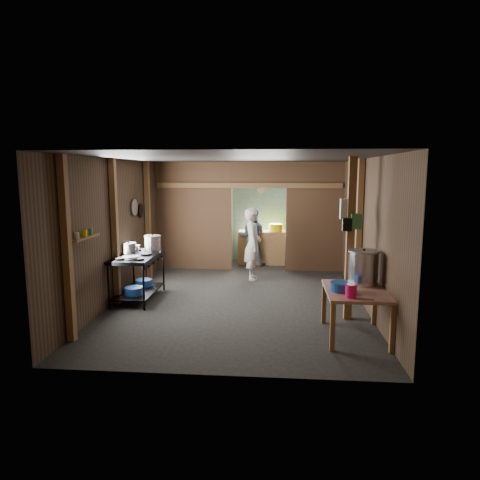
# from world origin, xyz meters

# --- Properties ---
(floor) EXTENTS (4.50, 7.00, 0.00)m
(floor) POSITION_xyz_m (0.00, 0.00, 0.00)
(floor) COLOR black
(floor) RESTS_ON ground
(ceiling) EXTENTS (4.50, 7.00, 0.00)m
(ceiling) POSITION_xyz_m (0.00, 0.00, 2.60)
(ceiling) COLOR #272625
(ceiling) RESTS_ON ground
(wall_back) EXTENTS (4.50, 0.00, 2.60)m
(wall_back) POSITION_xyz_m (0.00, 3.50, 1.30)
(wall_back) COLOR #4C3A22
(wall_back) RESTS_ON ground
(wall_front) EXTENTS (4.50, 0.00, 2.60)m
(wall_front) POSITION_xyz_m (0.00, -3.50, 1.30)
(wall_front) COLOR #4C3A22
(wall_front) RESTS_ON ground
(wall_left) EXTENTS (0.00, 7.00, 2.60)m
(wall_left) POSITION_xyz_m (-2.25, 0.00, 1.30)
(wall_left) COLOR #4C3A22
(wall_left) RESTS_ON ground
(wall_right) EXTENTS (0.00, 7.00, 2.60)m
(wall_right) POSITION_xyz_m (2.25, 0.00, 1.30)
(wall_right) COLOR #4C3A22
(wall_right) RESTS_ON ground
(partition_left) EXTENTS (1.85, 0.10, 2.60)m
(partition_left) POSITION_xyz_m (-1.32, 2.20, 1.30)
(partition_left) COLOR brown
(partition_left) RESTS_ON floor
(partition_right) EXTENTS (1.35, 0.10, 2.60)m
(partition_right) POSITION_xyz_m (1.57, 2.20, 1.30)
(partition_right) COLOR brown
(partition_right) RESTS_ON floor
(partition_header) EXTENTS (1.30, 0.10, 0.60)m
(partition_header) POSITION_xyz_m (0.25, 2.20, 2.30)
(partition_header) COLOR brown
(partition_header) RESTS_ON wall_back
(turquoise_panel) EXTENTS (4.40, 0.06, 2.50)m
(turquoise_panel) POSITION_xyz_m (0.00, 3.44, 1.25)
(turquoise_panel) COLOR #79C1BB
(turquoise_panel) RESTS_ON wall_back
(back_counter) EXTENTS (1.20, 0.50, 0.85)m
(back_counter) POSITION_xyz_m (0.30, 2.95, 0.42)
(back_counter) COLOR #996B3F
(back_counter) RESTS_ON floor
(wall_clock) EXTENTS (0.20, 0.03, 0.20)m
(wall_clock) POSITION_xyz_m (0.25, 3.40, 1.90)
(wall_clock) COLOR silver
(wall_clock) RESTS_ON wall_back
(post_left_a) EXTENTS (0.10, 0.12, 2.60)m
(post_left_a) POSITION_xyz_m (-2.18, -2.60, 1.30)
(post_left_a) COLOR #996B3F
(post_left_a) RESTS_ON floor
(post_left_b) EXTENTS (0.10, 0.12, 2.60)m
(post_left_b) POSITION_xyz_m (-2.18, -0.80, 1.30)
(post_left_b) COLOR #996B3F
(post_left_b) RESTS_ON floor
(post_left_c) EXTENTS (0.10, 0.12, 2.60)m
(post_left_c) POSITION_xyz_m (-2.18, 1.20, 1.30)
(post_left_c) COLOR #996B3F
(post_left_c) RESTS_ON floor
(post_right) EXTENTS (0.10, 0.12, 2.60)m
(post_right) POSITION_xyz_m (2.18, -0.20, 1.30)
(post_right) COLOR #996B3F
(post_right) RESTS_ON floor
(post_free) EXTENTS (0.12, 0.12, 2.60)m
(post_free) POSITION_xyz_m (1.85, -1.30, 1.30)
(post_free) COLOR #996B3F
(post_free) RESTS_ON floor
(cross_beam) EXTENTS (4.40, 0.12, 0.12)m
(cross_beam) POSITION_xyz_m (0.00, 2.15, 2.05)
(cross_beam) COLOR #996B3F
(cross_beam) RESTS_ON wall_left
(pan_lid_big) EXTENTS (0.03, 0.34, 0.34)m
(pan_lid_big) POSITION_xyz_m (-2.21, 0.40, 1.65)
(pan_lid_big) COLOR gray
(pan_lid_big) RESTS_ON wall_left
(pan_lid_small) EXTENTS (0.03, 0.30, 0.30)m
(pan_lid_small) POSITION_xyz_m (-2.21, 0.80, 1.55)
(pan_lid_small) COLOR black
(pan_lid_small) RESTS_ON wall_left
(wall_shelf) EXTENTS (0.14, 0.80, 0.03)m
(wall_shelf) POSITION_xyz_m (-2.15, -2.10, 1.40)
(wall_shelf) COLOR #996B3F
(wall_shelf) RESTS_ON wall_left
(jar_white) EXTENTS (0.07, 0.07, 0.10)m
(jar_white) POSITION_xyz_m (-2.15, -2.35, 1.47)
(jar_white) COLOR silver
(jar_white) RESTS_ON wall_shelf
(jar_yellow) EXTENTS (0.08, 0.08, 0.10)m
(jar_yellow) POSITION_xyz_m (-2.15, -2.10, 1.47)
(jar_yellow) COLOR #F2DD00
(jar_yellow) RESTS_ON wall_shelf
(jar_green) EXTENTS (0.06, 0.06, 0.10)m
(jar_green) POSITION_xyz_m (-2.15, -1.88, 1.47)
(jar_green) COLOR #44894D
(jar_green) RESTS_ON wall_shelf
(bag_white) EXTENTS (0.22, 0.15, 0.32)m
(bag_white) POSITION_xyz_m (1.80, -1.22, 1.78)
(bag_white) COLOR silver
(bag_white) RESTS_ON post_free
(bag_green) EXTENTS (0.16, 0.12, 0.24)m
(bag_green) POSITION_xyz_m (1.92, -1.36, 1.60)
(bag_green) COLOR #44894D
(bag_green) RESTS_ON post_free
(bag_black) EXTENTS (0.14, 0.10, 0.20)m
(bag_black) POSITION_xyz_m (1.78, -1.38, 1.55)
(bag_black) COLOR black
(bag_black) RESTS_ON post_free
(gas_range) EXTENTS (0.74, 1.43, 0.85)m
(gas_range) POSITION_xyz_m (-1.88, -0.52, 0.42)
(gas_range) COLOR black
(gas_range) RESTS_ON floor
(prep_table) EXTENTS (0.86, 1.18, 0.70)m
(prep_table) POSITION_xyz_m (1.83, -2.11, 0.35)
(prep_table) COLOR tan
(prep_table) RESTS_ON floor
(stove_pot_large) EXTENTS (0.42, 0.42, 0.32)m
(stove_pot_large) POSITION_xyz_m (-1.71, -0.08, 0.99)
(stove_pot_large) COLOR silver
(stove_pot_large) RESTS_ON gas_range
(stove_pot_med) EXTENTS (0.30, 0.30, 0.24)m
(stove_pot_med) POSITION_xyz_m (-2.05, -0.49, 0.94)
(stove_pot_med) COLOR silver
(stove_pot_med) RESTS_ON gas_range
(stove_saucepan) EXTENTS (0.18, 0.18, 0.11)m
(stove_saucepan) POSITION_xyz_m (-2.05, -0.10, 0.90)
(stove_saucepan) COLOR silver
(stove_saucepan) RESTS_ON gas_range
(frying_pan) EXTENTS (0.46, 0.57, 0.07)m
(frying_pan) POSITION_xyz_m (-1.88, -0.89, 0.87)
(frying_pan) COLOR gray
(frying_pan) RESTS_ON gas_range
(blue_tub_front) EXTENTS (0.33, 0.33, 0.14)m
(blue_tub_front) POSITION_xyz_m (-1.88, -0.79, 0.23)
(blue_tub_front) COLOR #1B4692
(blue_tub_front) RESTS_ON gas_range
(blue_tub_back) EXTENTS (0.32, 0.32, 0.13)m
(blue_tub_back) POSITION_xyz_m (-1.88, -0.17, 0.23)
(blue_tub_back) COLOR #1B4692
(blue_tub_back) RESTS_ON gas_range
(stock_pot) EXTENTS (0.58, 0.58, 0.53)m
(stock_pot) POSITION_xyz_m (1.98, -1.77, 0.94)
(stock_pot) COLOR silver
(stock_pot) RESTS_ON prep_table
(wash_basin) EXTENTS (0.41, 0.41, 0.13)m
(wash_basin) POSITION_xyz_m (1.62, -2.19, 0.76)
(wash_basin) COLOR #1B4692
(wash_basin) RESTS_ON prep_table
(pink_bucket) EXTENTS (0.17, 0.17, 0.18)m
(pink_bucket) POSITION_xyz_m (1.69, -2.51, 0.79)
(pink_bucket) COLOR #F71460
(pink_bucket) RESTS_ON prep_table
(knife) EXTENTS (0.30, 0.12, 0.01)m
(knife) POSITION_xyz_m (1.83, -2.56, 0.71)
(knife) COLOR silver
(knife) RESTS_ON prep_table
(yellow_tub) EXTENTS (0.35, 0.35, 0.19)m
(yellow_tub) POSITION_xyz_m (0.65, 2.95, 0.95)
(yellow_tub) COLOR #F2DD00
(yellow_tub) RESTS_ON back_counter
(red_cup) EXTENTS (0.11, 0.11, 0.13)m
(red_cup) POSITION_xyz_m (0.10, 2.95, 0.92)
(red_cup) COLOR red
(red_cup) RESTS_ON back_counter
(cook) EXTENTS (0.42, 0.60, 1.57)m
(cook) POSITION_xyz_m (0.16, 1.22, 0.79)
(cook) COLOR silver
(cook) RESTS_ON floor
(worker_back) EXTENTS (0.74, 0.59, 1.46)m
(worker_back) POSITION_xyz_m (0.06, 2.73, 0.73)
(worker_back) COLOR #476073
(worker_back) RESTS_ON floor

